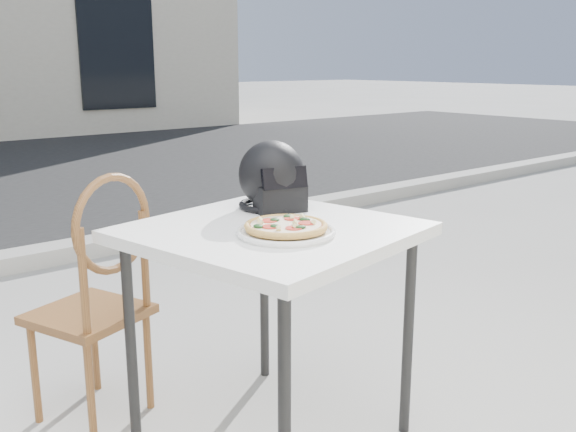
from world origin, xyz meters
TOP-DOWN VIEW (x-y plane):
  - cafe_table_main at (0.56, 0.19)m, footprint 1.05×1.05m
  - plate at (0.52, 0.06)m, footprint 0.36×0.36m
  - pizza at (0.52, 0.06)m, footprint 0.37×0.37m
  - helmet at (0.74, 0.42)m, footprint 0.32×0.33m
  - cafe_chair_main at (0.12, 0.72)m, footprint 0.50×0.50m

SIDE VIEW (x-z plane):
  - cafe_chair_main at x=0.12m, z-range 0.06..1.08m
  - cafe_table_main at x=0.56m, z-range 0.35..1.19m
  - plate at x=0.52m, z-range 0.85..0.87m
  - pizza at x=0.52m, z-range 0.86..0.90m
  - helmet at x=0.74m, z-range 0.83..1.10m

